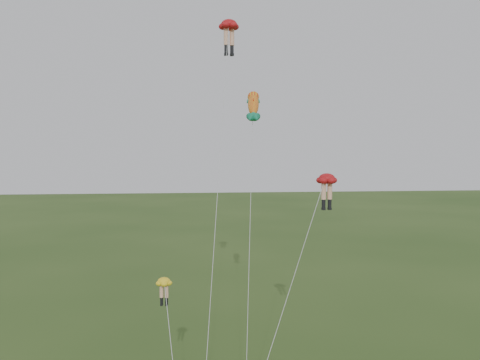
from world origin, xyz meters
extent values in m
ellipsoid|color=#B21216|center=(1.60, 11.86, 24.34)|extent=(1.97, 1.97, 0.77)
cylinder|color=#F8B492|center=(1.38, 11.78, 23.43)|extent=(0.34, 0.34, 1.18)
cylinder|color=black|center=(1.38, 11.78, 22.55)|extent=(0.27, 0.27, 0.59)
cube|color=black|center=(1.38, 11.78, 22.17)|extent=(0.30, 0.39, 0.17)
cylinder|color=#F8B492|center=(1.82, 11.94, 23.43)|extent=(0.34, 0.34, 1.18)
cylinder|color=black|center=(1.82, 11.94, 22.55)|extent=(0.27, 0.27, 0.59)
cube|color=black|center=(1.82, 11.94, 22.17)|extent=(0.30, 0.39, 0.17)
cylinder|color=silver|center=(0.27, 4.70, 12.47)|extent=(2.69, 14.34, 24.51)
ellipsoid|color=#B21216|center=(7.18, 5.06, 13.43)|extent=(1.54, 1.54, 0.68)
cylinder|color=#F8B492|center=(6.98, 5.02, 12.64)|extent=(0.30, 0.30, 1.03)
cylinder|color=black|center=(6.98, 5.02, 11.86)|extent=(0.23, 0.23, 0.52)
cube|color=black|center=(6.98, 5.02, 11.53)|extent=(0.21, 0.32, 0.15)
cylinder|color=#F8B492|center=(7.39, 5.09, 12.64)|extent=(0.30, 0.30, 1.03)
cylinder|color=black|center=(7.39, 5.09, 11.86)|extent=(0.23, 0.23, 0.52)
cube|color=black|center=(7.39, 5.09, 11.53)|extent=(0.21, 0.32, 0.15)
cylinder|color=silver|center=(3.85, 0.96, 6.99)|extent=(6.70, 8.23, 13.56)
ellipsoid|color=yellow|center=(-2.90, 2.11, 7.90)|extent=(1.13, 1.13, 0.47)
cylinder|color=#F8B492|center=(-3.04, 2.14, 7.34)|extent=(0.21, 0.21, 0.72)
cylinder|color=black|center=(-3.04, 2.14, 6.81)|extent=(0.16, 0.16, 0.36)
cube|color=black|center=(-3.04, 2.14, 6.57)|extent=(0.16, 0.23, 0.10)
cylinder|color=#F8B492|center=(-2.76, 2.07, 7.34)|extent=(0.21, 0.21, 0.72)
cylinder|color=black|center=(-2.76, 2.07, 6.81)|extent=(0.16, 0.16, 0.36)
cube|color=black|center=(-2.76, 2.07, 6.57)|extent=(0.16, 0.23, 0.10)
ellipsoid|color=gold|center=(3.32, 11.18, 18.55)|extent=(1.24, 2.76, 2.41)
sphere|color=gold|center=(3.32, 11.18, 18.55)|extent=(1.06, 1.37, 1.27)
cone|color=#14825D|center=(3.32, 11.18, 18.55)|extent=(0.85, 1.26, 1.22)
cone|color=#14825D|center=(3.32, 11.18, 18.55)|extent=(0.85, 1.26, 1.22)
cone|color=#14825D|center=(3.32, 11.18, 18.55)|extent=(0.48, 0.70, 0.68)
cone|color=#14825D|center=(3.32, 11.18, 18.55)|extent=(0.48, 0.70, 0.68)
cone|color=red|center=(3.32, 11.18, 18.55)|extent=(0.52, 0.71, 0.67)
cylinder|color=silver|center=(2.28, 4.85, 9.38)|extent=(2.11, 12.69, 18.35)
camera|label=1|loc=(-1.74, -27.64, 15.46)|focal=40.00mm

